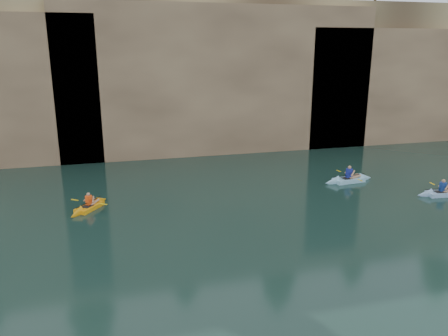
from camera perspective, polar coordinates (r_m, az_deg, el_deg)
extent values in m
plane|color=black|center=(14.42, 15.62, -18.90)|extent=(160.00, 160.00, 0.00)
cube|color=tan|center=(40.65, -5.80, 12.63)|extent=(70.00, 16.00, 12.00)
cube|color=tan|center=(33.84, -0.31, 11.62)|extent=(24.00, 2.40, 11.40)
cube|color=tan|center=(43.46, 26.57, 9.86)|extent=(26.00, 2.40, 9.84)
cube|color=black|center=(32.76, -10.25, 4.00)|extent=(3.50, 1.00, 3.20)
cube|color=black|center=(36.48, 12.29, 6.10)|extent=(5.00, 1.00, 4.50)
cube|color=#FFA210|center=(23.45, -17.17, -4.86)|extent=(1.86, 2.23, 0.24)
cone|color=#FFA210|center=(24.24, -15.68, -4.07)|extent=(1.00, 1.03, 0.67)
cone|color=#FFA210|center=(22.69, -18.78, -5.69)|extent=(1.00, 1.03, 0.67)
cube|color=black|center=(23.31, -17.41, -4.76)|extent=(0.66, 0.69, 0.04)
cube|color=#FF5115|center=(23.34, -17.24, -4.05)|extent=(0.34, 0.36, 0.45)
sphere|color=tan|center=(23.24, -17.30, -3.31)|extent=(0.19, 0.19, 0.19)
cylinder|color=black|center=(23.37, -17.22, -4.26)|extent=(1.17, 1.63, 0.04)
cube|color=yellow|center=(23.90, -18.92, -3.96)|extent=(0.39, 0.31, 0.02)
cube|color=yellow|center=(22.85, -15.45, -4.56)|extent=(0.39, 0.31, 0.02)
cube|color=#92BFF4|center=(27.27, 26.59, -2.97)|extent=(2.37, 0.98, 0.26)
cone|color=#92BFF4|center=(26.66, 24.68, -3.14)|extent=(0.88, 0.79, 0.71)
cube|color=black|center=(27.15, 26.35, -2.79)|extent=(0.59, 0.50, 0.04)
cube|color=navy|center=(27.16, 26.68, -2.22)|extent=(0.34, 0.24, 0.48)
sphere|color=tan|center=(27.07, 26.77, -1.53)|extent=(0.20, 0.20, 0.20)
cylinder|color=black|center=(27.19, 26.66, -2.43)|extent=(2.10, 0.26, 0.04)
cube|color=yellow|center=(27.93, 25.55, -1.85)|extent=(0.12, 0.43, 0.02)
cube|color=#95D4FA|center=(27.87, 15.97, -1.49)|extent=(2.69, 1.09, 0.29)
cone|color=#95D4FA|center=(28.61, 17.95, -1.21)|extent=(1.00, 0.87, 0.78)
cone|color=#95D4FA|center=(27.17, 13.88, -1.78)|extent=(1.00, 0.87, 0.78)
cube|color=black|center=(27.75, 15.74, -1.30)|extent=(0.60, 0.54, 0.04)
cube|color=navy|center=(27.76, 16.03, -0.67)|extent=(0.38, 0.27, 0.52)
sphere|color=tan|center=(27.66, 16.09, 0.08)|extent=(0.22, 0.22, 0.22)
cylinder|color=black|center=(27.79, 16.01, -0.93)|extent=(2.30, 0.28, 0.04)
cube|color=yellow|center=(28.60, 14.76, -0.38)|extent=(0.12, 0.43, 0.02)
cube|color=yellow|center=(27.00, 17.34, -1.52)|extent=(0.12, 0.43, 0.02)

